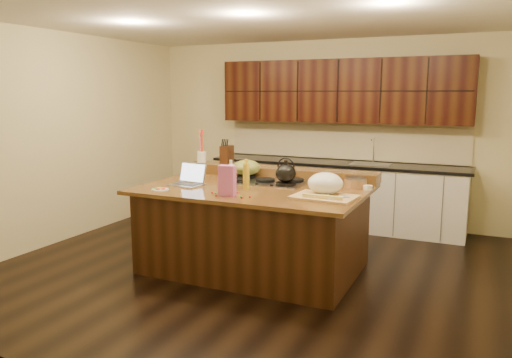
% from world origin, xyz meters
% --- Properties ---
extents(room, '(5.52, 5.02, 2.72)m').
position_xyz_m(room, '(0.00, 0.00, 1.35)').
color(room, black).
rests_on(room, ground).
extents(island, '(2.40, 1.60, 0.92)m').
position_xyz_m(island, '(0.00, 0.00, 0.46)').
color(island, black).
rests_on(island, ground).
extents(back_ledge, '(2.40, 0.30, 0.12)m').
position_xyz_m(back_ledge, '(0.00, 0.70, 0.98)').
color(back_ledge, black).
rests_on(back_ledge, island).
extents(cooktop, '(0.92, 0.52, 0.05)m').
position_xyz_m(cooktop, '(0.00, 0.30, 0.94)').
color(cooktop, gray).
rests_on(cooktop, island).
extents(back_counter, '(3.70, 0.66, 2.40)m').
position_xyz_m(back_counter, '(0.30, 2.23, 0.98)').
color(back_counter, silver).
rests_on(back_counter, ground).
extents(kettle, '(0.25, 0.25, 0.20)m').
position_xyz_m(kettle, '(0.30, 0.17, 1.07)').
color(kettle, black).
rests_on(kettle, cooktop).
extents(green_bowl, '(0.44, 0.44, 0.18)m').
position_xyz_m(green_bowl, '(-0.30, 0.43, 1.06)').
color(green_bowl, olive).
rests_on(green_bowl, cooktop).
extents(laptop, '(0.38, 0.32, 0.24)m').
position_xyz_m(laptop, '(-0.70, -0.19, 0.99)').
color(laptop, '#B7B7BC').
rests_on(laptop, island).
extents(oil_bottle, '(0.08, 0.08, 0.27)m').
position_xyz_m(oil_bottle, '(-0.02, -0.16, 1.06)').
color(oil_bottle, gold).
rests_on(oil_bottle, island).
extents(vinegar_bottle, '(0.07, 0.07, 0.25)m').
position_xyz_m(vinegar_bottle, '(-0.21, -0.13, 1.04)').
color(vinegar_bottle, silver).
rests_on(vinegar_bottle, island).
extents(wooden_tray, '(0.63, 0.50, 0.24)m').
position_xyz_m(wooden_tray, '(0.85, -0.19, 1.03)').
color(wooden_tray, tan).
rests_on(wooden_tray, island).
extents(ramekin_a, '(0.12, 0.12, 0.04)m').
position_xyz_m(ramekin_a, '(0.98, -0.37, 0.94)').
color(ramekin_a, white).
rests_on(ramekin_a, island).
extents(ramekin_b, '(0.13, 0.13, 0.04)m').
position_xyz_m(ramekin_b, '(0.88, -0.15, 0.94)').
color(ramekin_b, white).
rests_on(ramekin_b, island).
extents(ramekin_c, '(0.10, 0.10, 0.04)m').
position_xyz_m(ramekin_c, '(1.15, 0.37, 0.94)').
color(ramekin_c, white).
rests_on(ramekin_c, island).
extents(strainer_bowl, '(0.31, 0.31, 0.09)m').
position_xyz_m(strainer_bowl, '(1.00, 0.43, 0.97)').
color(strainer_bowl, '#996B3F').
rests_on(strainer_bowl, island).
extents(kitchen_timer, '(0.08, 0.08, 0.07)m').
position_xyz_m(kitchen_timer, '(0.92, -0.31, 0.96)').
color(kitchen_timer, silver).
rests_on(kitchen_timer, island).
extents(pink_bag, '(0.17, 0.10, 0.30)m').
position_xyz_m(pink_bag, '(-0.04, -0.54, 1.07)').
color(pink_bag, '#C65DA7').
rests_on(pink_bag, island).
extents(candy_plate, '(0.20, 0.20, 0.01)m').
position_xyz_m(candy_plate, '(-0.82, -0.57, 0.93)').
color(candy_plate, white).
rests_on(candy_plate, island).
extents(package_box, '(0.09, 0.06, 0.12)m').
position_xyz_m(package_box, '(-1.03, 0.23, 0.98)').
color(package_box, '#F5C556').
rests_on(package_box, island).
extents(utensil_crock, '(0.16, 0.16, 0.14)m').
position_xyz_m(utensil_crock, '(-1.07, 0.70, 1.11)').
color(utensil_crock, white).
rests_on(utensil_crock, back_ledge).
extents(knife_block, '(0.13, 0.20, 0.23)m').
position_xyz_m(knife_block, '(-0.70, 0.70, 1.16)').
color(knife_block, black).
rests_on(knife_block, back_ledge).
extents(gumdrop_0, '(0.02, 0.02, 0.02)m').
position_xyz_m(gumdrop_0, '(0.15, -0.59, 0.93)').
color(gumdrop_0, red).
rests_on(gumdrop_0, island).
extents(gumdrop_1, '(0.02, 0.02, 0.02)m').
position_xyz_m(gumdrop_1, '(-0.03, -0.46, 0.93)').
color(gumdrop_1, '#198C26').
rests_on(gumdrop_1, island).
extents(gumdrop_2, '(0.02, 0.02, 0.02)m').
position_xyz_m(gumdrop_2, '(-0.10, -0.41, 0.93)').
color(gumdrop_2, red).
rests_on(gumdrop_2, island).
extents(gumdrop_3, '(0.02, 0.02, 0.02)m').
position_xyz_m(gumdrop_3, '(0.13, -0.57, 0.93)').
color(gumdrop_3, '#198C26').
rests_on(gumdrop_3, island).
extents(gumdrop_4, '(0.02, 0.02, 0.02)m').
position_xyz_m(gumdrop_4, '(-0.13, -0.61, 0.93)').
color(gumdrop_4, red).
rests_on(gumdrop_4, island).
extents(gumdrop_5, '(0.02, 0.02, 0.02)m').
position_xyz_m(gumdrop_5, '(0.03, -0.52, 0.93)').
color(gumdrop_5, '#198C26').
rests_on(gumdrop_5, island).
extents(gumdrop_6, '(0.02, 0.02, 0.02)m').
position_xyz_m(gumdrop_6, '(-0.24, -0.49, 0.93)').
color(gumdrop_6, red).
rests_on(gumdrop_6, island).
extents(gumdrop_7, '(0.02, 0.02, 0.02)m').
position_xyz_m(gumdrop_7, '(-0.21, -0.42, 0.93)').
color(gumdrop_7, '#198C26').
rests_on(gumdrop_7, island).
extents(gumdrop_8, '(0.02, 0.02, 0.02)m').
position_xyz_m(gumdrop_8, '(0.20, -0.53, 0.93)').
color(gumdrop_8, red).
rests_on(gumdrop_8, island).
extents(gumdrop_9, '(0.02, 0.02, 0.02)m').
position_xyz_m(gumdrop_9, '(-0.19, -0.51, 0.93)').
color(gumdrop_9, '#198C26').
rests_on(gumdrop_9, island).
extents(gumdrop_10, '(0.02, 0.02, 0.02)m').
position_xyz_m(gumdrop_10, '(-0.00, -0.39, 0.93)').
color(gumdrop_10, red).
rests_on(gumdrop_10, island).
extents(gumdrop_11, '(0.02, 0.02, 0.02)m').
position_xyz_m(gumdrop_11, '(-0.09, -0.41, 0.93)').
color(gumdrop_11, '#198C26').
rests_on(gumdrop_11, island).
extents(gumdrop_12, '(0.02, 0.02, 0.02)m').
position_xyz_m(gumdrop_12, '(0.02, -0.49, 0.93)').
color(gumdrop_12, red).
rests_on(gumdrop_12, island).
extents(gumdrop_13, '(0.02, 0.02, 0.02)m').
position_xyz_m(gumdrop_13, '(-0.21, -0.41, 0.93)').
color(gumdrop_13, '#198C26').
rests_on(gumdrop_13, island).
extents(gumdrop_14, '(0.02, 0.02, 0.02)m').
position_xyz_m(gumdrop_14, '(0.00, -0.57, 0.93)').
color(gumdrop_14, red).
rests_on(gumdrop_14, island).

